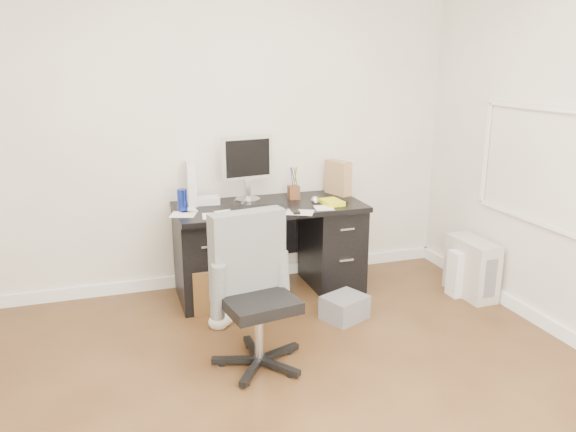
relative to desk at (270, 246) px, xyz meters
name	(u,v)px	position (x,y,z in m)	size (l,w,h in m)	color
ground	(302,410)	(-0.30, -1.65, -0.40)	(4.00, 4.00, 0.00)	#412715
room_shell	(308,105)	(-0.27, -1.62, 1.26)	(4.02, 4.02, 2.71)	beige
desk	(270,246)	(0.00, 0.00, 0.00)	(1.50, 0.70, 0.75)	black
loose_papers	(247,208)	(-0.20, -0.05, 0.35)	(1.10, 0.60, 0.00)	silver
lcd_monitor	(247,168)	(-0.13, 0.17, 0.62)	(0.43, 0.25, 0.54)	silver
keyboard	(258,208)	(-0.13, -0.13, 0.36)	(0.43, 0.15, 0.02)	black
computer_mouse	(315,200)	(0.35, -0.11, 0.38)	(0.07, 0.07, 0.07)	silver
travel_mug	(182,200)	(-0.69, 0.01, 0.44)	(0.08, 0.08, 0.17)	navy
white_binder	(191,183)	(-0.58, 0.24, 0.52)	(0.14, 0.29, 0.34)	silver
magazine_file	(338,178)	(0.67, 0.17, 0.50)	(0.12, 0.25, 0.29)	#99784A
pen_cup	(294,183)	(0.25, 0.12, 0.48)	(0.11, 0.11, 0.26)	#533117
yellow_book	(332,202)	(0.49, -0.15, 0.37)	(0.16, 0.20, 0.04)	yellow
paper_remote	(298,211)	(0.14, -0.30, 0.36)	(0.24, 0.19, 0.02)	silver
office_chair	(258,294)	(-0.40, -1.12, 0.09)	(0.55, 0.55, 0.97)	#535553
pc_tower	(472,268)	(1.54, -0.59, -0.16)	(0.21, 0.47, 0.47)	#ADAB9D
shopping_bag	(466,272)	(1.51, -0.56, -0.21)	(0.28, 0.20, 0.38)	white
wicker_basket	(217,286)	(-0.48, -0.18, -0.22)	(0.35, 0.35, 0.35)	#462E15
desk_printer	(345,307)	(0.38, -0.67, -0.31)	(0.30, 0.25, 0.18)	slate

